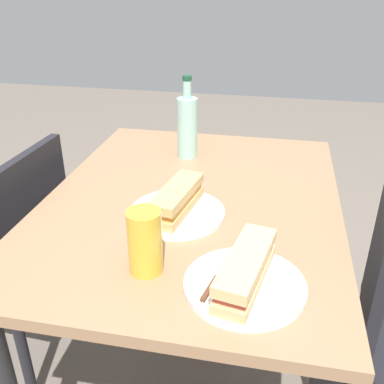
# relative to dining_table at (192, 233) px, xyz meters

# --- Properties ---
(ground_plane) EXTENTS (8.00, 8.00, 0.00)m
(ground_plane) POSITION_rel_dining_table_xyz_m (0.00, 0.00, -0.64)
(ground_plane) COLOR #6B6056
(dining_table) EXTENTS (1.09, 0.83, 0.76)m
(dining_table) POSITION_rel_dining_table_xyz_m (0.00, 0.00, 0.00)
(dining_table) COLOR #997251
(dining_table) RESTS_ON ground
(chair_far) EXTENTS (0.42, 0.42, 0.85)m
(chair_far) POSITION_rel_dining_table_xyz_m (-0.00, 0.61, -0.15)
(chair_far) COLOR black
(chair_far) RESTS_ON ground
(plate_near) EXTENTS (0.26, 0.26, 0.01)m
(plate_near) POSITION_rel_dining_table_xyz_m (-0.37, -0.19, 0.13)
(plate_near) COLOR white
(plate_near) RESTS_ON dining_table
(baguette_sandwich_near) EXTENTS (0.25, 0.11, 0.07)m
(baguette_sandwich_near) POSITION_rel_dining_table_xyz_m (-0.37, -0.19, 0.17)
(baguette_sandwich_near) COLOR #DBB77A
(baguette_sandwich_near) RESTS_ON plate_near
(knife_near) EXTENTS (0.18, 0.05, 0.01)m
(knife_near) POSITION_rel_dining_table_xyz_m (-0.37, -0.13, 0.14)
(knife_near) COLOR silver
(knife_near) RESTS_ON plate_near
(plate_far) EXTENTS (0.26, 0.26, 0.01)m
(plate_far) POSITION_rel_dining_table_xyz_m (-0.10, 0.02, 0.13)
(plate_far) COLOR white
(plate_far) RESTS_ON dining_table
(baguette_sandwich_far) EXTENTS (0.23, 0.11, 0.07)m
(baguette_sandwich_far) POSITION_rel_dining_table_xyz_m (-0.10, 0.02, 0.17)
(baguette_sandwich_far) COLOR tan
(baguette_sandwich_far) RESTS_ON plate_far
(knife_far) EXTENTS (0.18, 0.03, 0.01)m
(knife_far) POSITION_rel_dining_table_xyz_m (-0.11, 0.07, 0.14)
(knife_far) COLOR silver
(knife_far) RESTS_ON plate_far
(water_bottle) EXTENTS (0.07, 0.07, 0.28)m
(water_bottle) POSITION_rel_dining_table_xyz_m (0.30, 0.08, 0.23)
(water_bottle) COLOR #99C6B7
(water_bottle) RESTS_ON dining_table
(beer_glass) EXTENTS (0.07, 0.07, 0.15)m
(beer_glass) POSITION_rel_dining_table_xyz_m (-0.35, 0.03, 0.19)
(beer_glass) COLOR gold
(beer_glass) RESTS_ON dining_table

